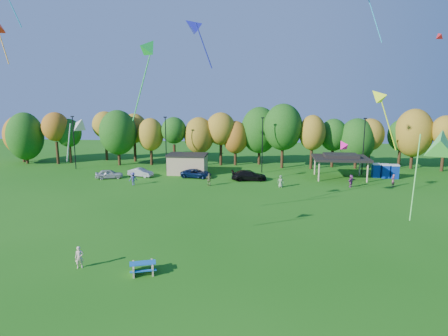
# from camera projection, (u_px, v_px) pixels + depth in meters

# --- Properties ---
(ground) EXTENTS (160.00, 160.00, 0.00)m
(ground) POSITION_uv_depth(u_px,v_px,m) (226.00, 291.00, 26.84)
(ground) COLOR #19600F
(ground) RESTS_ON ground
(tree_line) EXTENTS (93.57, 10.55, 11.15)m
(tree_line) POSITION_uv_depth(u_px,v_px,m) (245.00, 133.00, 70.26)
(tree_line) COLOR black
(tree_line) RESTS_ON ground
(lamp_posts) EXTENTS (64.50, 0.25, 9.09)m
(lamp_posts) POSITION_uv_depth(u_px,v_px,m) (262.00, 143.00, 64.77)
(lamp_posts) COLOR black
(lamp_posts) RESTS_ON ground
(utility_building) EXTENTS (6.30, 4.30, 3.25)m
(utility_building) POSITION_uv_depth(u_px,v_px,m) (188.00, 164.00, 64.64)
(utility_building) COLOR tan
(utility_building) RESTS_ON ground
(pavilion) EXTENTS (8.20, 6.20, 3.77)m
(pavilion) POSITION_uv_depth(u_px,v_px,m) (341.00, 158.00, 60.96)
(pavilion) COLOR tan
(pavilion) RESTS_ON ground
(porta_potties) EXTENTS (3.75, 1.77, 2.18)m
(porta_potties) POSITION_uv_depth(u_px,v_px,m) (385.00, 171.00, 61.59)
(porta_potties) COLOR #0B2E95
(porta_potties) RESTS_ON ground
(picnic_table) EXTENTS (2.30, 2.10, 0.82)m
(picnic_table) POSITION_uv_depth(u_px,v_px,m) (143.00, 267.00, 29.46)
(picnic_table) COLOR tan
(picnic_table) RESTS_ON ground
(kite_flyer) EXTENTS (0.73, 0.63, 1.70)m
(kite_flyer) POSITION_uv_depth(u_px,v_px,m) (79.00, 257.00, 30.26)
(kite_flyer) COLOR beige
(kite_flyer) RESTS_ON ground
(car_a) EXTENTS (4.42, 2.93, 1.40)m
(car_a) POSITION_uv_depth(u_px,v_px,m) (109.00, 174.00, 61.27)
(car_a) COLOR #BCBCBC
(car_a) RESTS_ON ground
(car_b) EXTENTS (4.22, 2.36, 1.32)m
(car_b) POSITION_uv_depth(u_px,v_px,m) (141.00, 172.00, 62.57)
(car_b) COLOR #ADADB3
(car_b) RESTS_ON ground
(car_c) EXTENTS (4.97, 2.80, 1.31)m
(car_c) POSITION_uv_depth(u_px,v_px,m) (196.00, 173.00, 61.87)
(car_c) COLOR #0A1C41
(car_c) RESTS_ON ground
(car_d) EXTENTS (5.49, 2.77, 1.53)m
(car_d) POSITION_uv_depth(u_px,v_px,m) (249.00, 175.00, 59.93)
(car_d) COLOR black
(car_d) RESTS_ON ground
(far_person_0) EXTENTS (1.48, 1.59, 1.78)m
(far_person_0) POSITION_uv_depth(u_px,v_px,m) (351.00, 181.00, 55.69)
(far_person_0) COLOR #833676
(far_person_0) RESTS_ON ground
(far_person_1) EXTENTS (1.36, 1.24, 1.84)m
(far_person_1) POSITION_uv_depth(u_px,v_px,m) (133.00, 179.00, 56.96)
(far_person_1) COLOR #4E4496
(far_person_1) RESTS_ON ground
(far_person_2) EXTENTS (0.77, 0.74, 1.77)m
(far_person_2) POSITION_uv_depth(u_px,v_px,m) (393.00, 181.00, 55.95)
(far_person_2) COLOR #B1536D
(far_person_2) RESTS_ON ground
(far_person_3) EXTENTS (1.08, 0.50, 1.80)m
(far_person_3) POSITION_uv_depth(u_px,v_px,m) (209.00, 180.00, 56.47)
(far_person_3) COLOR olive
(far_person_3) RESTS_ON ground
(far_person_4) EXTENTS (0.88, 0.62, 1.70)m
(far_person_4) POSITION_uv_depth(u_px,v_px,m) (281.00, 181.00, 55.61)
(far_person_4) COLOR gray
(far_person_4) RESTS_ON ground
(kite_0) EXTENTS (3.09, 2.32, 5.46)m
(kite_0) POSITION_uv_depth(u_px,v_px,m) (377.00, 96.00, 32.98)
(kite_0) COLOR #D5FF1A
(kite_2) EXTENTS (3.26, 3.93, 7.44)m
(kite_2) POSITION_uv_depth(u_px,v_px,m) (149.00, 47.00, 34.19)
(kite_2) COLOR green
(kite_6) EXTENTS (3.56, 5.03, 8.08)m
(kite_6) POSITION_uv_depth(u_px,v_px,m) (441.00, 141.00, 29.07)
(kite_6) COLOR #58DD4E
(kite_7) EXTENTS (2.06, 1.84, 3.50)m
(kite_7) POSITION_uv_depth(u_px,v_px,m) (80.00, 124.00, 29.02)
(kite_7) COLOR #B6B6B6
(kite_8) EXTENTS (0.97, 1.28, 1.27)m
(kite_8) POSITION_uv_depth(u_px,v_px,m) (439.00, 35.00, 47.97)
(kite_8) COLOR red
(kite_10) EXTENTS (1.26, 1.32, 1.06)m
(kite_10) POSITION_uv_depth(u_px,v_px,m) (343.00, 144.00, 30.82)
(kite_10) COLOR #E80C8C
(kite_12) EXTENTS (3.00, 1.99, 4.68)m
(kite_12) POSITION_uv_depth(u_px,v_px,m) (192.00, 25.00, 34.74)
(kite_12) COLOR #1C1F9E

